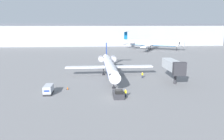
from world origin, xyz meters
TOP-DOWN VIEW (x-y plane):
  - ground_plane at (0.00, 0.00)m, footprint 600.00×600.00m
  - terminal_building at (0.00, 120.00)m, footprint 180.00×16.80m
  - airplane_main at (-0.24, 21.32)m, footprint 26.58×33.10m
  - pushback_tug at (0.43, 0.66)m, footprint 2.25×4.09m
  - luggage_cart at (-15.00, 4.04)m, footprint 1.72×3.81m
  - worker_near_tug at (1.96, 0.58)m, footprint 0.40×0.25m
  - worker_by_wing at (9.12, 17.14)m, footprint 0.40×0.25m
  - traffic_cone_left at (-11.17, 7.21)m, footprint 0.52×0.52m
  - airplane_parked_far_left at (30.46, 90.11)m, footprint 36.17×36.72m
  - jet_bridge at (16.39, 12.37)m, footprint 3.20×10.99m

SIDE VIEW (x-z plane):
  - ground_plane at x=0.00m, z-range 0.00..0.00m
  - traffic_cone_left at x=-11.17m, z-range -0.02..0.67m
  - pushback_tug at x=0.43m, z-range -0.24..1.59m
  - worker_near_tug at x=1.96m, z-range 0.04..1.80m
  - worker_by_wing at x=9.12m, z-range 0.05..1.84m
  - luggage_cart at x=-15.00m, z-range 0.00..2.01m
  - airplane_main at x=-0.24m, z-range -1.24..7.83m
  - airplane_parked_far_left at x=30.46m, z-range -1.53..9.50m
  - jet_bridge at x=16.39m, z-range 1.35..7.54m
  - terminal_building at x=0.00m, z-range 0.03..16.07m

